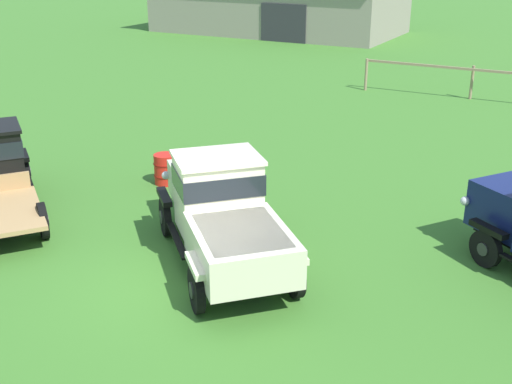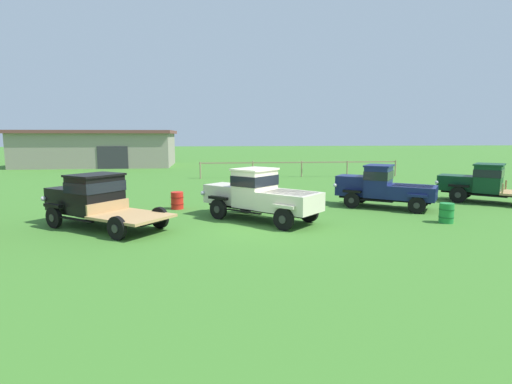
# 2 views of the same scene
# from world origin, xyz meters

# --- Properties ---
(ground_plane) EXTENTS (240.00, 240.00, 0.00)m
(ground_plane) POSITION_xyz_m (0.00, 0.00, 0.00)
(ground_plane) COLOR #3D7528
(farm_shed) EXTENTS (17.37, 9.48, 4.15)m
(farm_shed) POSITION_xyz_m (-14.76, 33.42, 2.09)
(farm_shed) COLOR gray
(farm_shed) RESTS_ON ground
(paddock_fence) EXTENTS (17.28, 0.64, 1.39)m
(paddock_fence) POSITION_xyz_m (5.84, 18.21, 1.03)
(paddock_fence) COLOR #997F60
(paddock_fence) RESTS_ON ground
(vintage_truck_second_in_line) EXTENTS (5.57, 4.87, 2.08)m
(vintage_truck_second_in_line) POSITION_xyz_m (-6.55, 0.79, 1.11)
(vintage_truck_second_in_line) COLOR black
(vintage_truck_second_in_line) RESTS_ON ground
(vintage_truck_midrow_center) EXTENTS (4.97, 4.94, 2.19)m
(vintage_truck_midrow_center) POSITION_xyz_m (0.11, 1.11, 1.12)
(vintage_truck_midrow_center) COLOR black
(vintage_truck_midrow_center) RESTS_ON ground
(vintage_truck_far_side) EXTENTS (4.80, 4.03, 2.12)m
(vintage_truck_far_side) POSITION_xyz_m (6.54, 3.39, 1.07)
(vintage_truck_far_side) COLOR black
(vintage_truck_far_side) RESTS_ON ground
(vintage_truck_back_of_row) EXTENTS (5.29, 5.09, 2.08)m
(vintage_truck_back_of_row) POSITION_xyz_m (12.56, 4.24, 1.10)
(vintage_truck_back_of_row) COLOR black
(vintage_truck_back_of_row) RESTS_ON ground
(oil_drum_beside_row) EXTENTS (0.63, 0.63, 0.83)m
(oil_drum_beside_row) POSITION_xyz_m (-3.56, 4.17, 0.42)
(oil_drum_beside_row) COLOR red
(oil_drum_beside_row) RESTS_ON ground
(oil_drum_near_fence) EXTENTS (0.60, 0.60, 0.81)m
(oil_drum_near_fence) POSITION_xyz_m (7.66, -0.31, 0.41)
(oil_drum_near_fence) COLOR #1E7F33
(oil_drum_near_fence) RESTS_ON ground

